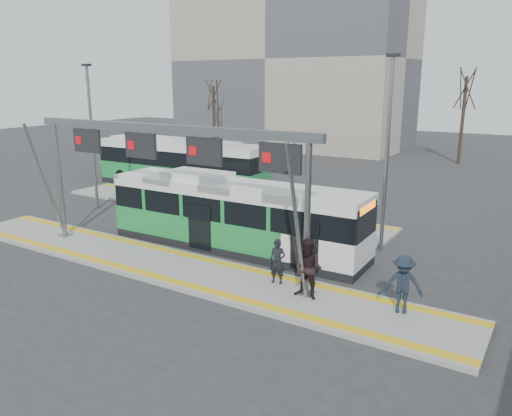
{
  "coord_description": "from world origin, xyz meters",
  "views": [
    {
      "loc": [
        12.11,
        -13.24,
        6.84
      ],
      "look_at": [
        1.92,
        3.0,
        1.96
      ],
      "focal_mm": 35.0,
      "sensor_mm": 36.0,
      "label": 1
    }
  ],
  "objects": [
    {
      "name": "tree_left",
      "position": [
        -6.31,
        31.12,
        7.03
      ],
      "size": [
        1.4,
        1.4,
        9.28
      ],
      "color": "#382B21",
      "rests_on": "ground"
    },
    {
      "name": "lamp_west",
      "position": [
        -9.63,
        4.84,
        4.11
      ],
      "size": [
        0.5,
        0.25,
        7.73
      ],
      "color": "slate",
      "rests_on": "ground"
    },
    {
      "name": "tree_far",
      "position": [
        -18.23,
        27.19,
        5.5
      ],
      "size": [
        1.4,
        1.4,
        7.25
      ],
      "color": "#382B21",
      "rests_on": "ground"
    },
    {
      "name": "tactile_second",
      "position": [
        -4.0,
        9.15,
        0.16
      ],
      "size": [
        20.0,
        0.35,
        0.02
      ],
      "color": "yellow",
      "rests_on": "platform_second"
    },
    {
      "name": "platform_main",
      "position": [
        0.0,
        0.0,
        0.07
      ],
      "size": [
        22.0,
        3.0,
        0.15
      ],
      "primitive_type": "cube",
      "color": "gray",
      "rests_on": "ground"
    },
    {
      "name": "passenger_a",
      "position": [
        4.27,
        0.61,
        0.93
      ],
      "size": [
        0.62,
        0.46,
        1.55
      ],
      "primitive_type": "imported",
      "rotation": [
        0.0,
        0.0,
        0.17
      ],
      "color": "black",
      "rests_on": "platform_main"
    },
    {
      "name": "tactile_main",
      "position": [
        0.0,
        0.0,
        0.16
      ],
      "size": [
        22.0,
        2.65,
        0.02
      ],
      "color": "yellow",
      "rests_on": "platform_main"
    },
    {
      "name": "bg_bus_blue",
      "position": [
        -12.34,
        14.33,
        1.39
      ],
      "size": [
        10.83,
        2.73,
        2.81
      ],
      "rotation": [
        0.0,
        0.0,
        -0.03
      ],
      "color": "black",
      "rests_on": "ground"
    },
    {
      "name": "gantry",
      "position": [
        -0.35,
        0.25,
        4.3
      ],
      "size": [
        13.0,
        1.68,
        5.2
      ],
      "color": "slate",
      "rests_on": "platform_main"
    },
    {
      "name": "lamp_east",
      "position": [
        6.04,
        6.23,
        4.17
      ],
      "size": [
        0.5,
        0.25,
        7.86
      ],
      "color": "slate",
      "rests_on": "ground"
    },
    {
      "name": "apartment_block",
      "position": [
        -14.0,
        36.0,
        9.21
      ],
      "size": [
        24.5,
        12.5,
        18.4
      ],
      "color": "#A19386",
      "rests_on": "ground"
    },
    {
      "name": "hero_bus",
      "position": [
        0.69,
        3.24,
        1.42
      ],
      "size": [
        11.34,
        2.67,
        3.1
      ],
      "rotation": [
        0.0,
        0.0,
        0.02
      ],
      "color": "black",
      "rests_on": "ground"
    },
    {
      "name": "passenger_c",
      "position": [
        8.51,
        0.65,
        1.04
      ],
      "size": [
        1.28,
        0.93,
        1.78
      ],
      "primitive_type": "imported",
      "rotation": [
        0.0,
        0.0,
        0.26
      ],
      "color": "#19212E",
      "rests_on": "platform_main"
    },
    {
      "name": "passenger_b",
      "position": [
        5.69,
        0.07,
        1.12
      ],
      "size": [
        0.95,
        0.75,
        1.95
      ],
      "primitive_type": "imported",
      "rotation": [
        0.0,
        0.0,
        -0.01
      ],
      "color": "black",
      "rests_on": "platform_main"
    },
    {
      "name": "platform_second",
      "position": [
        -4.0,
        8.0,
        0.07
      ],
      "size": [
        20.0,
        3.0,
        0.15
      ],
      "primitive_type": "cube",
      "color": "gray",
      "rests_on": "ground"
    },
    {
      "name": "tree_mid",
      "position": [
        4.28,
        31.95,
        6.24
      ],
      "size": [
        1.4,
        1.4,
        8.23
      ],
      "color": "#382B21",
      "rests_on": "ground"
    },
    {
      "name": "ground",
      "position": [
        0.0,
        0.0,
        0.0
      ],
      "size": [
        120.0,
        120.0,
        0.0
      ],
      "primitive_type": "plane",
      "color": "#2D2D30",
      "rests_on": "ground"
    },
    {
      "name": "bg_bus_green",
      "position": [
        -9.38,
        11.65,
        1.49
      ],
      "size": [
        12.19,
        2.99,
        3.03
      ],
      "rotation": [
        0.0,
        0.0,
        0.03
      ],
      "color": "black",
      "rests_on": "ground"
    }
  ]
}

